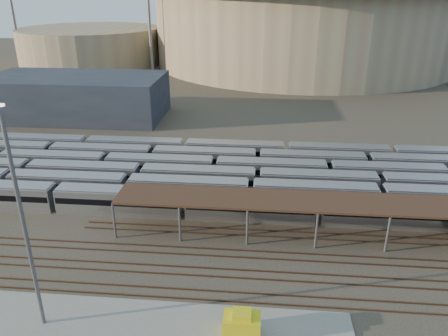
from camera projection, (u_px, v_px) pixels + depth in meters
The scene contains 13 objects.
ground at pixel (174, 246), 55.23m from camera, with size 420.00×420.00×0.00m, color #383026.
apron at pixel (92, 329), 41.89m from camera, with size 50.00×9.00×0.20m, color gray.
subway_trains at pixel (186, 174), 71.60m from camera, with size 130.05×23.90×3.60m.
inspection_shed at pixel (350, 204), 55.05m from camera, with size 60.30×6.00×5.30m.
empty_tracks at pixel (166, 269), 50.62m from camera, with size 170.00×9.62×0.18m.
stadium at pixel (303, 21), 174.78m from camera, with size 124.00×124.00×32.50m.
secondary_arena at pixel (91, 46), 176.64m from camera, with size 56.00×56.00×14.00m, color gray.
service_building at pixel (77, 97), 106.62m from camera, with size 42.00×20.00×10.00m, color #1E232D.
floodlight_0 at pixel (149, 14), 150.39m from camera, with size 4.00×1.00×38.40m.
floodlight_1 at pixel (13, 11), 164.27m from camera, with size 4.00×1.00×38.40m.
floodlight_3 at pixel (221, 7), 194.45m from camera, with size 4.00×1.00×38.40m.
yard_light_pole at pixel (24, 224), 38.27m from camera, with size 0.81×0.36×21.88m.
yellow_equipment at pixel (242, 326), 40.70m from camera, with size 3.49×2.18×2.18m, color gold.
Camera 1 is at (10.66, -46.09, 30.83)m, focal length 35.00 mm.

